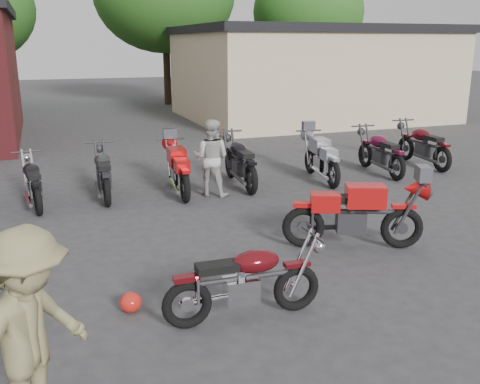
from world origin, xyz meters
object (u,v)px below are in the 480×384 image
object	(u,v)px
row_bike_8	(423,143)
vintage_motorcycle	(247,276)
person_tan	(31,337)
helmet	(131,302)
row_bike_5	(240,159)
row_bike_2	(33,180)
row_bike_3	(103,170)
row_bike_7	(380,150)
person_light	(211,158)
row_bike_4	(178,167)
sportbike	(356,211)
row_bike_6	(321,156)

from	to	relation	value
row_bike_8	vintage_motorcycle	bearing A→B (deg)	131.73
vintage_motorcycle	person_tan	bearing A→B (deg)	-149.75
helmet	row_bike_5	size ratio (longest dim) A/B	0.13
row_bike_2	row_bike_5	distance (m)	4.34
row_bike_3	row_bike_7	distance (m)	6.60
row_bike_2	row_bike_3	world-z (taller)	row_bike_3
person_tan	row_bike_2	bearing A→B (deg)	41.89
helmet	person_light	world-z (taller)	person_light
person_light	row_bike_8	xyz separation A→B (m)	(6.00, 0.77, -0.20)
vintage_motorcycle	row_bike_3	size ratio (longest dim) A/B	0.94
vintage_motorcycle	row_bike_7	world-z (taller)	row_bike_7
row_bike_8	row_bike_5	bearing A→B (deg)	94.82
person_tan	vintage_motorcycle	bearing A→B (deg)	-20.28
row_bike_2	row_bike_7	world-z (taller)	row_bike_7
helmet	row_bike_4	bearing A→B (deg)	69.70
sportbike	row_bike_8	size ratio (longest dim) A/B	1.01
helmet	person_tan	bearing A→B (deg)	-119.03
sportbike	row_bike_4	world-z (taller)	sportbike
vintage_motorcycle	helmet	world-z (taller)	vintage_motorcycle
vintage_motorcycle	sportbike	distance (m)	2.83
row_bike_2	row_bike_4	size ratio (longest dim) A/B	0.92
row_bike_4	row_bike_6	size ratio (longest dim) A/B	0.99
sportbike	row_bike_6	xyz separation A→B (m)	(1.57, 3.99, -0.03)
person_tan	row_bike_6	size ratio (longest dim) A/B	0.90
row_bike_3	sportbike	bearing A→B (deg)	-139.89
sportbike	row_bike_2	distance (m)	6.28
sportbike	row_bike_3	distance (m)	5.46
person_light	row_bike_5	world-z (taller)	person_light
sportbike	person_light	world-z (taller)	person_light
helmet	row_bike_8	distance (m)	9.97
row_bike_7	vintage_motorcycle	bearing A→B (deg)	138.88
row_bike_4	vintage_motorcycle	bearing A→B (deg)	177.83
person_light	row_bike_2	world-z (taller)	person_light
person_tan	row_bike_7	xyz separation A→B (m)	(7.93, 6.81, -0.32)
row_bike_4	row_bike_7	distance (m)	5.08
row_bike_8	row_bike_6	bearing A→B (deg)	99.99
vintage_motorcycle	row_bike_8	size ratio (longest dim) A/B	0.88
person_light	row_bike_5	bearing A→B (deg)	-112.85
row_bike_2	row_bike_6	size ratio (longest dim) A/B	0.91
sportbike	row_bike_5	size ratio (longest dim) A/B	1.00
sportbike	helmet	world-z (taller)	sportbike
row_bike_2	row_bike_7	size ratio (longest dim) A/B	0.90
sportbike	helmet	bearing A→B (deg)	-144.45
sportbike	row_bike_6	size ratio (longest dim) A/B	1.05
row_bike_2	row_bike_5	size ratio (longest dim) A/B	0.87
person_tan	row_bike_7	world-z (taller)	person_tan
sportbike	row_bike_4	size ratio (longest dim) A/B	1.06
row_bike_7	row_bike_8	distance (m)	1.57
person_tan	row_bike_4	world-z (taller)	person_tan
row_bike_3	row_bike_6	distance (m)	4.92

